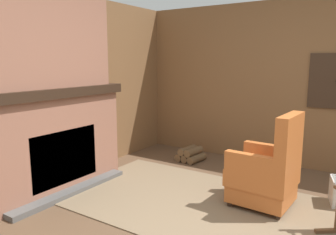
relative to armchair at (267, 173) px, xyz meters
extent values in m
cube|color=brown|center=(-2.53, -0.90, 0.83)|extent=(0.06, 5.54, 2.40)
cube|color=brown|center=(-0.03, 1.60, 0.83)|extent=(5.54, 0.06, 2.40)
cube|color=#382619|center=(0.41, 1.56, 0.90)|extent=(0.68, 0.02, 0.74)
cube|color=silver|center=(0.41, 1.57, 0.90)|extent=(0.64, 0.01, 0.70)
cube|color=#382619|center=(0.41, 1.55, 0.90)|extent=(0.02, 0.02, 0.70)
cube|color=#382619|center=(0.41, 1.55, 0.90)|extent=(0.64, 0.02, 0.02)
cube|color=#93604C|center=(-2.29, -0.90, 0.19)|extent=(0.43, 1.77, 1.12)
cube|color=black|center=(-2.11, -0.90, 0.07)|extent=(0.08, 0.92, 0.63)
cube|color=#565451|center=(-1.99, -0.90, -0.34)|extent=(0.16, 1.59, 0.06)
cube|color=black|center=(-2.29, -0.90, 0.81)|extent=(0.53, 1.87, 0.11)
cube|color=#93604C|center=(-2.29, -0.90, 1.44)|extent=(0.38, 1.56, 1.14)
cube|color=#7A664C|center=(-0.46, -0.33, -0.36)|extent=(3.40, 1.77, 0.01)
cube|color=#C6662D|center=(-0.05, 0.00, -0.19)|extent=(0.63, 0.58, 0.24)
cube|color=#C6662D|center=(-0.05, 0.00, -0.04)|extent=(0.67, 0.61, 0.18)
cube|color=#C6662D|center=(0.21, -0.01, 0.35)|extent=(0.15, 0.59, 0.60)
cube|color=#C6662D|center=(-0.08, -0.24, 0.15)|extent=(0.58, 0.12, 0.20)
cube|color=#C6662D|center=(-0.06, 0.25, 0.15)|extent=(0.58, 0.12, 0.20)
cylinder|color=#332319|center=(-0.32, -0.22, -0.34)|extent=(0.05, 0.05, 0.06)
cylinder|color=#332319|center=(-0.29, 0.25, -0.34)|extent=(0.05, 0.05, 0.06)
cylinder|color=#332319|center=(0.19, -0.24, -0.34)|extent=(0.05, 0.05, 0.06)
cylinder|color=#332319|center=(0.22, 0.22, -0.34)|extent=(0.05, 0.05, 0.06)
cylinder|color=brown|center=(-1.58, 0.99, -0.31)|extent=(0.16, 0.37, 0.12)
cylinder|color=brown|center=(-1.46, 0.98, -0.31)|extent=(0.16, 0.37, 0.12)
cylinder|color=brown|center=(-1.34, 0.97, -0.31)|extent=(0.16, 0.37, 0.12)
cylinder|color=brown|center=(-1.52, 0.99, -0.21)|extent=(0.16, 0.37, 0.12)
cylinder|color=brown|center=(-1.40, 0.97, -0.21)|extent=(0.16, 0.37, 0.12)
cube|color=white|center=(0.58, 0.45, -0.22)|extent=(0.09, 0.30, 0.29)
cube|color=black|center=(-2.33, -0.81, 0.94)|extent=(0.16, 0.21, 0.14)
cube|color=silver|center=(-2.24, -0.81, 0.94)|extent=(0.01, 0.04, 0.02)
camera|label=1|loc=(0.92, -3.32, 1.17)|focal=35.00mm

